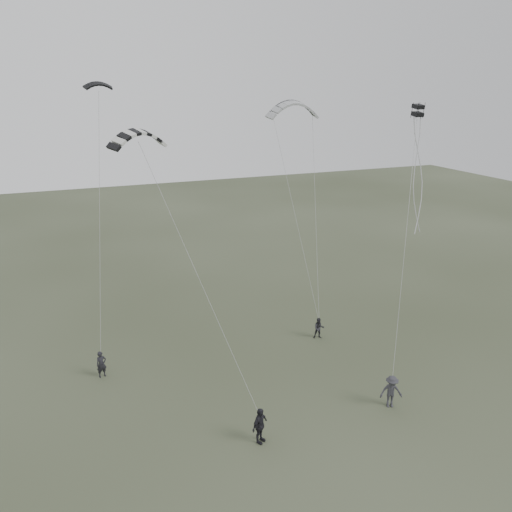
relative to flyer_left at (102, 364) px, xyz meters
name	(u,v)px	position (x,y,z in m)	size (l,w,h in m)	color
ground	(274,409)	(8.43, -6.87, -0.84)	(140.00, 140.00, 0.00)	#2E3622
flyer_left	(102,364)	(0.00, 0.00, 0.00)	(0.61, 0.40, 1.67)	black
flyer_right	(319,328)	(14.63, -0.56, -0.08)	(0.74, 0.57, 1.51)	#242328
flyer_center	(260,426)	(6.66, -9.07, 0.13)	(1.13, 0.47, 1.93)	black
flyer_far	(391,392)	(14.45, -9.06, 0.11)	(1.23, 0.71, 1.90)	#2E2D33
kite_dark_small	(98,84)	(1.80, 4.73, 16.13)	(1.67, 0.50, 0.53)	black
kite_pale_large	(293,103)	(16.19, 7.55, 14.81)	(4.19, 0.94, 1.70)	#9C9EA1
kite_striped	(137,132)	(2.72, -3.04, 13.88)	(3.01, 0.75, 1.18)	black
kite_box	(418,110)	(19.42, -2.85, 14.61)	(0.56, 0.56, 0.68)	black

